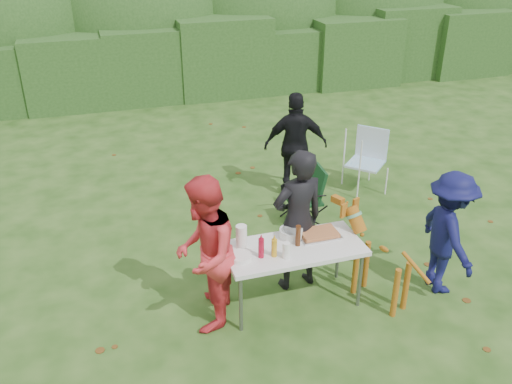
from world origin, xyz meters
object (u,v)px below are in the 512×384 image
object	(u,v)px
person_black_puffy	(296,145)
paper_towel_roll	(241,237)
person_cook	(298,221)
child	(448,233)
lawn_chair	(366,161)
mustard_bottle	(274,248)
ketchup_bottle	(261,248)
dog	(382,262)
person_red_jacket	(205,255)
beer_bottle	(298,236)
folding_table	(294,251)
camping_chair	(304,196)

from	to	relation	value
person_black_puffy	paper_towel_roll	distance (m)	2.82
person_cook	person_black_puffy	size ratio (longest dim) A/B	1.05
person_black_puffy	child	distance (m)	2.89
lawn_chair	mustard_bottle	distance (m)	3.42
mustard_bottle	ketchup_bottle	distance (m)	0.14
dog	mustard_bottle	xyz separation A→B (m)	(-1.21, 0.16, 0.32)
lawn_chair	paper_towel_roll	distance (m)	3.45
ketchup_bottle	paper_towel_roll	size ratio (longest dim) A/B	0.85
person_red_jacket	beer_bottle	distance (m)	1.03
lawn_chair	child	bearing A→B (deg)	38.26
mustard_bottle	person_cook	bearing A→B (deg)	44.43
lawn_chair	ketchup_bottle	size ratio (longest dim) A/B	4.45
folding_table	ketchup_bottle	xyz separation A→B (m)	(-0.40, -0.09, 0.16)
lawn_chair	ketchup_bottle	world-z (taller)	lawn_chair
folding_table	lawn_chair	distance (m)	3.15
paper_towel_roll	mustard_bottle	bearing A→B (deg)	-44.03
folding_table	lawn_chair	size ratio (longest dim) A/B	1.53
person_black_puffy	person_cook	bearing A→B (deg)	83.59
person_cook	child	size ratio (longest dim) A/B	1.16
lawn_chair	ketchup_bottle	xyz separation A→B (m)	(-2.51, -2.42, 0.36)
folding_table	person_black_puffy	world-z (taller)	person_black_puffy
person_cook	beer_bottle	xyz separation A→B (m)	(-0.11, -0.30, 0.00)
camping_chair	ketchup_bottle	xyz separation A→B (m)	(-1.18, -1.71, 0.43)
person_red_jacket	dog	xyz separation A→B (m)	(1.92, -0.24, -0.32)
mustard_bottle	dog	bearing A→B (deg)	-7.32
folding_table	mustard_bottle	world-z (taller)	mustard_bottle
person_cook	lawn_chair	distance (m)	2.83
camping_chair	beer_bottle	bearing A→B (deg)	70.28
paper_towel_roll	folding_table	bearing A→B (deg)	-16.45
folding_table	child	distance (m)	1.76
dog	camping_chair	xyz separation A→B (m)	(-0.16, 1.89, -0.10)
folding_table	child	size ratio (longest dim) A/B	1.02
folding_table	ketchup_bottle	bearing A→B (deg)	-167.85
person_red_jacket	paper_towel_roll	size ratio (longest dim) A/B	6.51
folding_table	mustard_bottle	distance (m)	0.32
person_black_puffy	child	world-z (taller)	person_black_puffy
person_red_jacket	paper_towel_roll	world-z (taller)	person_red_jacket
child	person_black_puffy	bearing A→B (deg)	20.78
person_cook	paper_towel_roll	xyz separation A→B (m)	(-0.70, -0.15, 0.01)
beer_bottle	paper_towel_roll	size ratio (longest dim) A/B	0.92
person_red_jacket	lawn_chair	distance (m)	3.90
person_cook	dog	bearing A→B (deg)	135.94
child	mustard_bottle	distance (m)	2.02
person_cook	ketchup_bottle	xyz separation A→B (m)	(-0.56, -0.39, -0.01)
child	mustard_bottle	world-z (taller)	child
person_cook	beer_bottle	world-z (taller)	person_cook
child	dog	bearing A→B (deg)	95.86
folding_table	camping_chair	xyz separation A→B (m)	(0.78, 1.62, -0.26)
child	mustard_bottle	size ratio (longest dim) A/B	7.37
dog	ketchup_bottle	bearing A→B (deg)	58.77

